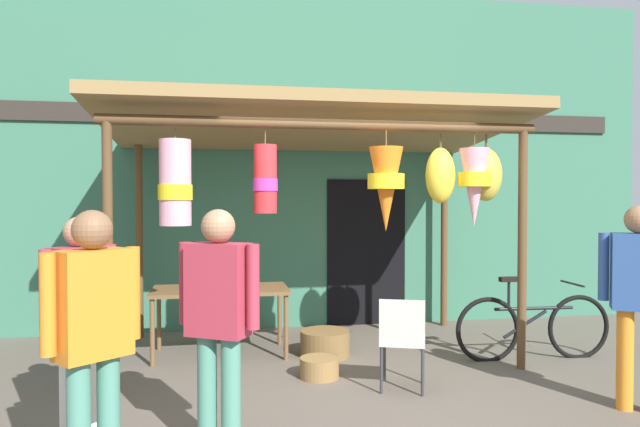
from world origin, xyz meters
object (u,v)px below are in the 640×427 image
(folding_chair, at_px, (402,335))
(customer_foreground, at_px, (80,308))
(parked_bicycle, at_px, (533,327))
(wicker_basket_by_table, at_px, (319,368))
(flower_heap_on_table, at_px, (217,282))
(vendor_in_orange, at_px, (93,329))
(passerby_at_right, at_px, (638,290))
(display_table, at_px, (220,294))
(wicker_basket_spare, at_px, (325,343))
(shopper_by_bananas, at_px, (219,311))

(folding_chair, distance_m, customer_foreground, 2.71)
(parked_bicycle, relative_size, customer_foreground, 1.09)
(wicker_basket_by_table, bearing_deg, flower_heap_on_table, 133.60)
(folding_chair, distance_m, parked_bicycle, 1.88)
(flower_heap_on_table, distance_m, customer_foreground, 2.30)
(vendor_in_orange, xyz_separation_m, passerby_at_right, (4.06, 0.69, 0.01))
(display_table, xyz_separation_m, parked_bicycle, (3.33, -0.77, -0.33))
(parked_bicycle, bearing_deg, vendor_in_orange, -151.12)
(wicker_basket_spare, height_order, parked_bicycle, parked_bicycle)
(shopper_by_bananas, distance_m, passerby_at_right, 3.37)
(parked_bicycle, relative_size, passerby_at_right, 1.04)
(vendor_in_orange, distance_m, passerby_at_right, 4.12)
(wicker_basket_by_table, relative_size, shopper_by_bananas, 0.23)
(flower_heap_on_table, height_order, customer_foreground, customer_foreground)
(display_table, distance_m, vendor_in_orange, 3.10)
(parked_bicycle, distance_m, customer_foreground, 4.56)
(flower_heap_on_table, bearing_deg, customer_foreground, -114.95)
(parked_bicycle, distance_m, shopper_by_bananas, 3.85)
(wicker_basket_by_table, xyz_separation_m, vendor_in_orange, (-1.66, -2.00, 0.89))
(flower_heap_on_table, xyz_separation_m, wicker_basket_by_table, (0.97, -1.02, -0.71))
(display_table, height_order, shopper_by_bananas, shopper_by_bananas)
(display_table, distance_m, shopper_by_bananas, 2.59)
(folding_chair, distance_m, wicker_basket_by_table, 0.93)
(flower_heap_on_table, height_order, folding_chair, flower_heap_on_table)
(shopper_by_bananas, height_order, passerby_at_right, passerby_at_right)
(flower_heap_on_table, xyz_separation_m, shopper_by_bananas, (0.02, -2.60, 0.18))
(wicker_basket_spare, distance_m, customer_foreground, 2.92)
(passerby_at_right, bearing_deg, customer_foreground, 176.78)
(flower_heap_on_table, distance_m, passerby_at_right, 4.11)
(folding_chair, xyz_separation_m, wicker_basket_spare, (-0.47, 1.27, -0.36))
(wicker_basket_spare, height_order, customer_foreground, customer_foreground)
(customer_foreground, xyz_separation_m, passerby_at_right, (4.34, -0.24, 0.05))
(wicker_basket_by_table, bearing_deg, vendor_in_orange, -129.71)
(wicker_basket_by_table, distance_m, passerby_at_right, 2.88)
(flower_heap_on_table, relative_size, customer_foreground, 0.37)
(parked_bicycle, xyz_separation_m, customer_foreground, (-4.33, -1.30, 0.59))
(passerby_at_right, bearing_deg, wicker_basket_by_table, 151.42)
(parked_bicycle, bearing_deg, passerby_at_right, -89.43)
(wicker_basket_by_table, bearing_deg, display_table, 133.26)
(wicker_basket_spare, relative_size, shopper_by_bananas, 0.33)
(wicker_basket_spare, xyz_separation_m, passerby_at_right, (2.21, -2.06, 0.85))
(wicker_basket_spare, relative_size, passerby_at_right, 0.33)
(vendor_in_orange, bearing_deg, flower_heap_on_table, 77.20)
(display_table, distance_m, customer_foreground, 2.31)
(folding_chair, bearing_deg, parked_bicycle, 23.46)
(folding_chair, height_order, wicker_basket_by_table, folding_chair)
(display_table, bearing_deg, wicker_basket_by_table, -46.74)
(display_table, xyz_separation_m, vendor_in_orange, (-0.72, -3.00, 0.31))
(flower_heap_on_table, bearing_deg, parked_bicycle, -13.23)
(parked_bicycle, xyz_separation_m, vendor_in_orange, (-4.05, -2.23, 0.64))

